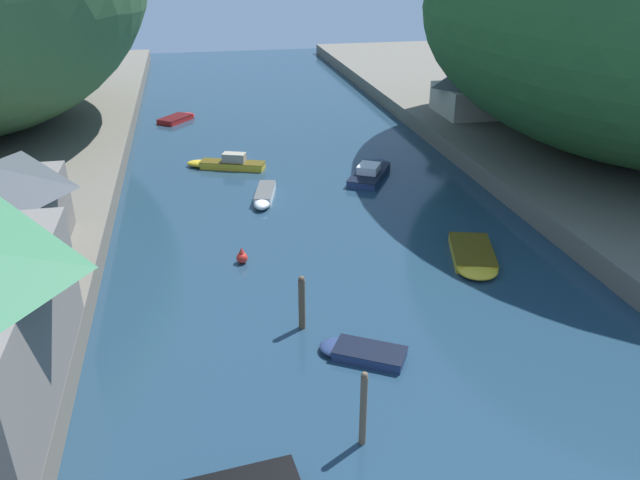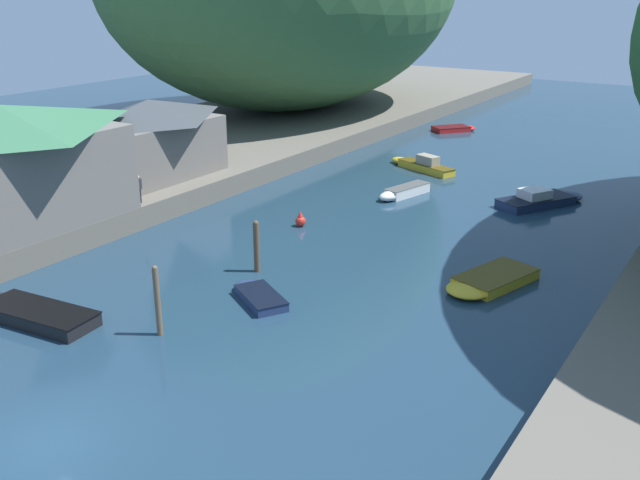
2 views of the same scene
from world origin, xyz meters
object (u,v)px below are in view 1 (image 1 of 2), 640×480
Objects in this scene: boat_yellow_tender at (359,352)px; channel_buoy_near at (242,257)px; boat_open_rowboat at (264,197)px; boat_small_dinghy at (371,171)px; boat_white_cruiser at (474,258)px; boat_red_skiff at (225,163)px; right_bank_cottage at (466,89)px; person_on_quay at (66,285)px; boat_far_upstream at (179,118)px.

channel_buoy_near is (-4.08, 9.48, 0.15)m from boat_yellow_tender.
boat_open_rowboat is 4.91× the size of channel_buoy_near.
boat_small_dinghy reaches higher than boat_white_cruiser.
boat_red_skiff is 16.05m from channel_buoy_near.
boat_open_rowboat is at bearing -145.14° from right_bank_cottage.
boat_yellow_tender is at bearing 109.31° from boat_open_rowboat.
channel_buoy_near is 9.63m from person_on_quay.
channel_buoy_near is (-12.40, 2.47, 0.10)m from boat_white_cruiser.
boat_white_cruiser is at bearing 145.86° from boat_open_rowboat.
boat_yellow_tender is 0.70× the size of boat_white_cruiser.
boat_white_cruiser is (-10.33, -25.40, -3.46)m from right_bank_cottage.
boat_white_cruiser is at bearing -53.82° from boat_small_dinghy.
boat_small_dinghy is 1.48× the size of boat_far_upstream.
boat_small_dinghy is 3.87× the size of person_on_quay.
right_bank_cottage is 1.48× the size of boat_far_upstream.
channel_buoy_near is (3.31, -31.35, 0.13)m from boat_far_upstream.
right_bank_cottage is 1.05× the size of boat_red_skiff.
right_bank_cottage is 7.03× the size of channel_buoy_near.
boat_yellow_tender is at bearing -41.39° from boat_far_upstream.
person_on_quay reaches higher than boat_white_cruiser.
boat_small_dinghy is at bearing -15.48° from boat_far_upstream.
channel_buoy_near reaches higher than boat_yellow_tender.
boat_open_rowboat is 23.33m from boat_far_upstream.
boat_far_upstream is at bearing 33.50° from boat_red_skiff.
boat_open_rowboat is at bearing -143.36° from boat_red_skiff.
boat_far_upstream reaches higher than boat_yellow_tender.
boat_yellow_tender is at bearing 56.83° from boat_white_cruiser.
channel_buoy_near is at bearing 53.70° from boat_yellow_tender.
boat_red_skiff reaches higher than boat_open_rowboat.
boat_yellow_tender is 0.63× the size of boat_red_skiff.
right_bank_cottage is 1.00× the size of boat_small_dinghy.
boat_white_cruiser is at bearing -19.45° from boat_yellow_tender.
boat_yellow_tender is 22.59m from boat_small_dinghy.
right_bank_cottage is 1.17× the size of boat_white_cruiser.
boat_small_dinghy reaches higher than boat_open_rowboat.
right_bank_cottage is 37.57m from boat_yellow_tender.
channel_buoy_near reaches higher than boat_far_upstream.
right_bank_cottage is at bearing -131.42° from boat_open_rowboat.
person_on_quay is at bearing -137.78° from right_bank_cottage.
channel_buoy_near is at bearing -160.05° from boat_red_skiff.
boat_small_dinghy is 9.12m from boat_open_rowboat.
boat_red_skiff is (-12.21, 18.51, 0.12)m from boat_white_cruiser.
boat_white_cruiser is 12.65m from channel_buoy_near.
boat_small_dinghy is 1.05× the size of boat_red_skiff.
right_bank_cottage reaches higher than person_on_quay.
boat_yellow_tender is 13.08m from person_on_quay.
person_on_quay reaches higher than boat_red_skiff.
person_on_quay is at bearing -59.02° from boat_far_upstream.
boat_open_rowboat is 15.06m from boat_white_cruiser.
person_on_quay is at bearing -148.22° from channel_buoy_near.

